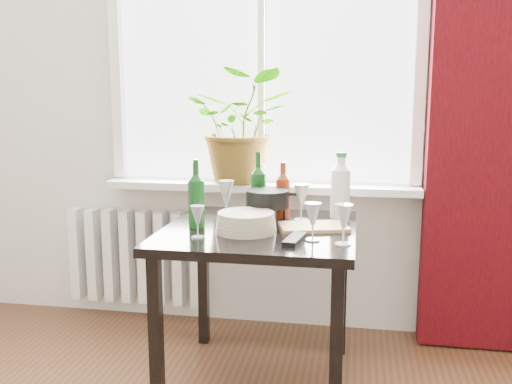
% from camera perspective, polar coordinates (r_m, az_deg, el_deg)
% --- Properties ---
extents(window, '(1.72, 0.08, 1.62)m').
position_cam_1_polar(window, '(3.17, 0.64, 14.71)').
color(window, white).
rests_on(window, ground).
extents(windowsill, '(1.72, 0.20, 0.04)m').
position_cam_1_polar(windowsill, '(3.13, 0.40, 0.55)').
color(windowsill, silver).
rests_on(windowsill, ground).
extents(curtain, '(0.50, 0.12, 2.56)m').
position_cam_1_polar(curtain, '(3.08, 21.59, 8.50)').
color(curtain, '#330408').
rests_on(curtain, ground).
extents(radiator, '(0.80, 0.10, 0.55)m').
position_cam_1_polar(radiator, '(3.46, -11.92, -6.30)').
color(radiator, white).
rests_on(radiator, ground).
extents(table, '(0.85, 0.85, 0.74)m').
position_cam_1_polar(table, '(2.58, 0.34, -5.58)').
color(table, black).
rests_on(table, ground).
extents(potted_plant, '(0.56, 0.49, 0.62)m').
position_cam_1_polar(potted_plant, '(3.13, -1.35, 6.59)').
color(potted_plant, '#29731E').
rests_on(potted_plant, windowsill).
extents(wine_bottle_left, '(0.08, 0.08, 0.31)m').
position_cam_1_polar(wine_bottle_left, '(2.55, -6.00, -0.11)').
color(wine_bottle_left, '#0B3D11').
rests_on(wine_bottle_left, table).
extents(wine_bottle_right, '(0.09, 0.09, 0.32)m').
position_cam_1_polar(wine_bottle_right, '(2.74, 0.24, 0.75)').
color(wine_bottle_right, '#0B3D0E').
rests_on(wine_bottle_right, table).
extents(bottle_amber, '(0.08, 0.08, 0.28)m').
position_cam_1_polar(bottle_amber, '(2.73, 2.72, 0.24)').
color(bottle_amber, maroon).
rests_on(bottle_amber, table).
extents(cleaning_bottle, '(0.11, 0.11, 0.33)m').
position_cam_1_polar(cleaning_bottle, '(2.76, 8.45, 0.79)').
color(cleaning_bottle, silver).
rests_on(cleaning_bottle, table).
extents(wineglass_front_right, '(0.08, 0.08, 0.16)m').
position_cam_1_polar(wineglass_front_right, '(2.33, 5.70, -2.95)').
color(wineglass_front_right, silver).
rests_on(wineglass_front_right, table).
extents(wineglass_far_right, '(0.10, 0.10, 0.17)m').
position_cam_1_polar(wineglass_far_right, '(2.28, 8.76, -3.18)').
color(wineglass_far_right, silver).
rests_on(wineglass_far_right, table).
extents(wineglass_back_center, '(0.08, 0.08, 0.18)m').
position_cam_1_polar(wineglass_back_center, '(2.68, 4.55, -0.99)').
color(wineglass_back_center, '#B2B6BF').
rests_on(wineglass_back_center, table).
extents(wineglass_back_left, '(0.08, 0.08, 0.18)m').
position_cam_1_polar(wineglass_back_left, '(2.75, -2.99, -0.65)').
color(wineglass_back_left, '#B1B6BE').
rests_on(wineglass_back_left, table).
extents(wineglass_front_left, '(0.07, 0.07, 0.14)m').
position_cam_1_polar(wineglass_front_left, '(2.37, -5.85, -2.95)').
color(wineglass_front_left, '#AFB3BD').
rests_on(wineglass_front_left, table).
extents(plate_stack, '(0.30, 0.30, 0.08)m').
position_cam_1_polar(plate_stack, '(2.47, -1.02, -3.07)').
color(plate_stack, beige).
rests_on(plate_stack, table).
extents(fondue_pot, '(0.28, 0.26, 0.16)m').
position_cam_1_polar(fondue_pot, '(2.63, 1.15, -1.44)').
color(fondue_pot, black).
rests_on(fondue_pot, table).
extents(tv_remote, '(0.08, 0.20, 0.02)m').
position_cam_1_polar(tv_remote, '(2.33, 3.89, -4.72)').
color(tv_remote, black).
rests_on(tv_remote, table).
extents(cutting_board, '(0.33, 0.26, 0.02)m').
position_cam_1_polar(cutting_board, '(2.55, 5.78, -3.48)').
color(cutting_board, '#AE874F').
rests_on(cutting_board, table).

